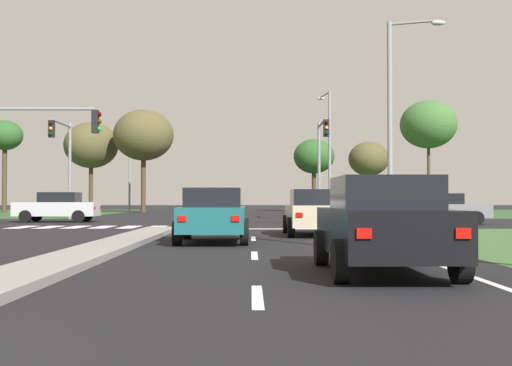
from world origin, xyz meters
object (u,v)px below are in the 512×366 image
at_px(street_lamp_third, 329,146).
at_px(treeline_near, 5,137).
at_px(car_teal_fifth, 214,215).
at_px(treeline_third, 144,135).
at_px(car_beige_third, 314,212).
at_px(street_lamp_second, 395,112).
at_px(car_white_seventh, 193,203).
at_px(car_grey_fourth, 441,208).
at_px(treeline_fourth, 314,157).
at_px(traffic_signal_near_left, 28,141).
at_px(treeline_fifth, 369,159).
at_px(traffic_signal_far_right, 322,151).
at_px(street_lamp_fourth, 129,166).
at_px(car_black_second, 383,224).
at_px(treeline_second, 91,145).
at_px(traffic_signal_far_left, 63,152).
at_px(car_silver_sixth, 57,207).
at_px(treeline_sixth, 428,125).

distance_m(street_lamp_third, treeline_near, 31.26).
xyz_separation_m(car_teal_fifth, treeline_third, (-8.58, 40.97, 6.15)).
distance_m(car_beige_third, street_lamp_second, 6.57).
relative_size(car_white_seventh, treeline_third, 0.47).
bearing_deg(car_grey_fourth, treeline_fourth, -174.42).
xyz_separation_m(traffic_signal_near_left, treeline_fourth, (15.26, 36.68, 1.70)).
distance_m(street_lamp_second, treeline_fifth, 37.92).
height_order(car_beige_third, traffic_signal_far_right, traffic_signal_far_right).
relative_size(street_lamp_fourth, treeline_fourth, 1.15).
distance_m(car_black_second, traffic_signal_far_right, 28.51).
height_order(car_beige_third, car_white_seventh, car_white_seventh).
bearing_deg(treeline_fifth, car_teal_fifth, -105.38).
height_order(car_teal_fifth, treeline_near, treeline_near).
distance_m(car_white_seventh, treeline_third, 10.52).
height_order(car_teal_fifth, treeline_second, treeline_second).
height_order(traffic_signal_far_right, treeline_fourth, treeline_fourth).
xyz_separation_m(street_lamp_fourth, treeline_fourth, (18.57, -4.14, 0.74)).
relative_size(street_lamp_third, treeline_near, 1.05).
distance_m(car_white_seventh, traffic_signal_far_left, 28.85).
bearing_deg(treeline_third, street_lamp_second, -65.33).
bearing_deg(traffic_signal_far_right, car_silver_sixth, -164.86).
bearing_deg(street_lamp_third, treeline_near, 153.39).
height_order(car_grey_fourth, traffic_signal_far_left, traffic_signal_far_left).
bearing_deg(treeline_fourth, traffic_signal_far_left, -124.54).
xyz_separation_m(treeline_near, treeline_fourth, (28.52, 3.40, -1.59)).
bearing_deg(car_beige_third, car_grey_fourth, 54.09).
height_order(car_black_second, treeline_sixth, treeline_sixth).
bearing_deg(traffic_signal_far_right, car_white_seventh, 109.47).
xyz_separation_m(treeline_fourth, treeline_fifth, (5.24, -0.29, -0.26)).
bearing_deg(treeline_near, car_white_seventh, 21.99).
distance_m(treeline_near, treeline_fourth, 28.77).
xyz_separation_m(car_teal_fifth, street_lamp_second, (6.76, 7.56, 3.89)).
xyz_separation_m(car_teal_fifth, treeline_fourth, (7.16, 45.35, 4.52)).
bearing_deg(car_grey_fourth, street_lamp_second, -30.77).
relative_size(car_beige_third, treeline_fifth, 0.66).
xyz_separation_m(treeline_third, treeline_fifth, (20.98, 4.09, -1.89)).
xyz_separation_m(car_grey_fourth, traffic_signal_near_left, (-18.37, -4.79, 2.84)).
distance_m(traffic_signal_near_left, treeline_fourth, 39.76).
bearing_deg(car_silver_sixth, treeline_fourth, -29.49).
bearing_deg(car_grey_fourth, car_silver_sixth, -98.91).
relative_size(car_grey_fourth, traffic_signal_far_right, 0.74).
relative_size(traffic_signal_near_left, treeline_third, 0.56).
bearing_deg(car_white_seventh, street_lamp_second, 105.67).
xyz_separation_m(traffic_signal_near_left, treeline_second, (-5.75, 34.71, 2.62)).
relative_size(car_silver_sixth, treeline_third, 0.46).
xyz_separation_m(street_lamp_second, treeline_fourth, (0.40, 37.79, 0.64)).
bearing_deg(traffic_signal_far_right, car_black_second, -94.12).
xyz_separation_m(traffic_signal_far_right, traffic_signal_far_left, (-15.20, 0.06, -0.03)).
bearing_deg(treeline_third, traffic_signal_far_left, -93.90).
height_order(car_teal_fifth, treeline_fourth, treeline_fourth).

